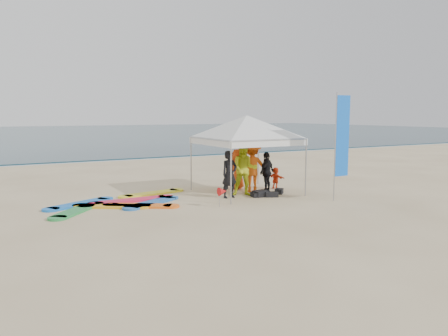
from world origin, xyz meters
TOP-DOWN VIEW (x-y plane):
  - ground at (0.00, 0.00)m, footprint 120.00×120.00m
  - ocean at (0.00, 60.00)m, footprint 160.00×84.00m
  - shoreline_foam at (0.00, 18.20)m, footprint 160.00×1.20m
  - person_black_a at (0.69, 3.37)m, footprint 0.65×0.45m
  - person_yellow at (1.37, 3.44)m, footprint 1.19×1.11m
  - person_orange_a at (2.04, 3.99)m, footprint 1.41×1.06m
  - person_black_b at (2.55, 3.73)m, footprint 0.98×0.74m
  - person_orange_b at (1.89, 4.84)m, footprint 0.93×0.83m
  - person_seated at (3.24, 4.10)m, footprint 0.35×0.83m
  - canopy_tent at (1.73, 3.90)m, footprint 4.46×4.46m
  - feather_flag at (3.83, 1.10)m, footprint 0.63×0.04m
  - marker_pennant at (-0.25, 2.17)m, footprint 0.28×0.28m
  - gear_pile at (1.98, 2.99)m, footprint 1.51×0.80m
  - surfboard_spread at (-2.97, 4.17)m, footprint 5.03×3.17m

SIDE VIEW (x-z plane):
  - ground at x=0.00m, z-range 0.00..0.00m
  - shoreline_foam at x=0.00m, z-range 0.00..0.01m
  - surfboard_spread at x=-2.97m, z-range 0.00..0.07m
  - ocean at x=0.00m, z-range 0.00..0.08m
  - gear_pile at x=1.98m, z-range -0.01..0.21m
  - person_seated at x=3.24m, z-range 0.00..0.87m
  - marker_pennant at x=-0.25m, z-range 0.18..0.81m
  - person_black_b at x=2.55m, z-range 0.00..1.55m
  - person_orange_b at x=1.89m, z-range 0.00..1.60m
  - person_black_a at x=0.69m, z-range 0.00..1.70m
  - person_orange_a at x=2.04m, z-range 0.00..1.94m
  - person_yellow at x=1.37m, z-range 0.00..1.96m
  - feather_flag at x=3.83m, z-range 0.33..4.06m
  - canopy_tent at x=1.73m, z-range 1.25..4.62m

